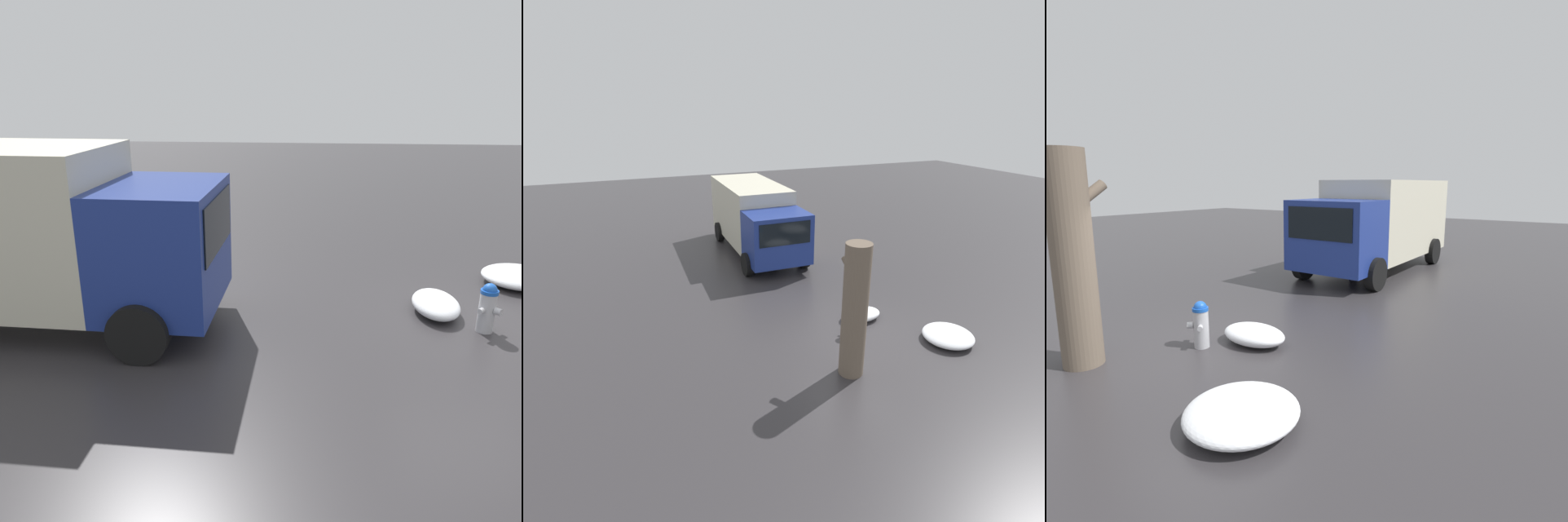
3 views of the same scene
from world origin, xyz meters
The scene contains 7 objects.
ground_plane centered at (0.00, 0.00, 0.00)m, with size 60.00×60.00×0.00m, color #333033.
fire_hydrant centered at (0.00, 0.00, 0.43)m, with size 0.40×0.40×0.83m.
tree_trunk centered at (-1.52, 1.02, 1.68)m, with size 0.92×0.60×3.34m.
delivery_truck centered at (7.87, 0.26, 1.60)m, with size 6.92×2.72×2.93m.
pedestrian centered at (5.90, 0.14, 0.91)m, with size 0.36×0.36×1.67m.
snow_pile_by_hydrant centered at (0.64, -0.65, 0.17)m, with size 0.79×1.25×0.34m.
snow_pile_curbside centered at (-1.34, -2.22, 0.17)m, with size 1.40×1.37×0.34m.
Camera 3 is at (-4.52, -5.32, 2.82)m, focal length 28.00 mm.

